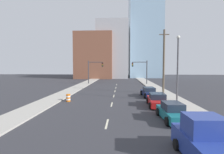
{
  "coord_description": "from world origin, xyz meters",
  "views": [
    {
      "loc": [
        1.12,
        1.85,
        4.58
      ],
      "look_at": [
        -0.92,
        40.89,
        2.2
      ],
      "focal_mm": 28.0,
      "sensor_mm": 36.0,
      "label": 1
    }
  ],
  "objects": [
    {
      "name": "sidewalk_left",
      "position": [
        -8.26,
        49.89,
        0.07
      ],
      "size": [
        3.03,
        99.77,
        0.15
      ],
      "color": "#ADA89E",
      "rests_on": "ground"
    },
    {
      "name": "traffic_signal_right",
      "position": [
        6.57,
        46.63,
        3.91
      ],
      "size": [
        3.94,
        0.35,
        6.07
      ],
      "color": "#38383D",
      "rests_on": "ground"
    },
    {
      "name": "sedan_teal",
      "position": [
        5.49,
        16.69,
        0.7
      ],
      "size": [
        2.14,
        4.53,
        1.53
      ],
      "rotation": [
        0.0,
        0.0,
        0.05
      ],
      "color": "#196B75",
      "rests_on": "ground"
    },
    {
      "name": "traffic_barrel",
      "position": [
        -5.78,
        24.13,
        0.47
      ],
      "size": [
        0.56,
        0.56,
        0.95
      ],
      "color": "orange",
      "rests_on": "ground"
    },
    {
      "name": "pickup_truck_blue",
      "position": [
        5.24,
        9.86,
        0.86
      ],
      "size": [
        2.41,
        5.52,
        2.16
      ],
      "rotation": [
        0.0,
        0.0,
        0.03
      ],
      "color": "navy",
      "rests_on": "ground"
    },
    {
      "name": "sedan_navy",
      "position": [
        5.35,
        28.34,
        0.66
      ],
      "size": [
        2.24,
        4.86,
        1.43
      ],
      "rotation": [
        0.0,
        0.0,
        0.06
      ],
      "color": "#141E47",
      "rests_on": "ground"
    },
    {
      "name": "street_lamp",
      "position": [
        8.36,
        24.66,
        4.92
      ],
      "size": [
        0.44,
        0.44,
        8.51
      ],
      "color": "#4C4C51",
      "rests_on": "ground"
    },
    {
      "name": "lane_stripe_at_16m",
      "position": [
        0.0,
        15.5,
        0.0
      ],
      "size": [
        0.16,
        2.4,
        0.01
      ],
      "primitive_type": "cube",
      "color": "beige",
      "rests_on": "ground"
    },
    {
      "name": "lane_stripe_at_34m",
      "position": [
        0.0,
        33.74,
        0.0
      ],
      "size": [
        0.16,
        2.4,
        0.01
      ],
      "primitive_type": "cube",
      "color": "beige",
      "rests_on": "ground"
    },
    {
      "name": "lane_stripe_at_29m",
      "position": [
        0.0,
        28.61,
        0.0
      ],
      "size": [
        0.16,
        2.4,
        0.01
      ],
      "primitive_type": "cube",
      "color": "beige",
      "rests_on": "ground"
    },
    {
      "name": "lane_stripe_at_46m",
      "position": [
        0.0,
        45.56,
        0.0
      ],
      "size": [
        0.16,
        2.4,
        0.01
      ],
      "primitive_type": "cube",
      "color": "beige",
      "rests_on": "ground"
    },
    {
      "name": "traffic_signal_left",
      "position": [
        -6.22,
        46.63,
        3.91
      ],
      "size": [
        3.94,
        0.35,
        6.07
      ],
      "color": "#38383D",
      "rests_on": "ground"
    },
    {
      "name": "utility_pole_right_mid",
      "position": [
        8.14,
        31.07,
        5.42
      ],
      "size": [
        1.6,
        0.32,
        10.58
      ],
      "color": "brown",
      "rests_on": "ground"
    },
    {
      "name": "sidewalk_right",
      "position": [
        8.26,
        49.89,
        0.07
      ],
      "size": [
        3.03,
        99.77,
        0.15
      ],
      "color": "#ADA89E",
      "rests_on": "ground"
    },
    {
      "name": "lane_stripe_at_39m",
      "position": [
        0.0,
        38.99,
        0.0
      ],
      "size": [
        0.16,
        2.4,
        0.01
      ],
      "primitive_type": "cube",
      "color": "beige",
      "rests_on": "ground"
    },
    {
      "name": "building_office_center",
      "position": [
        -2.32,
        75.72,
        11.03
      ],
      "size": [
        12.0,
        20.0,
        22.05
      ],
      "color": "#A8A8AD",
      "rests_on": "ground"
    },
    {
      "name": "sedan_red",
      "position": [
        5.31,
        22.02,
        0.68
      ],
      "size": [
        2.36,
        4.84,
        1.49
      ],
      "rotation": [
        0.0,
        0.0,
        -0.05
      ],
      "color": "red",
      "rests_on": "ground"
    },
    {
      "name": "building_glass_right",
      "position": [
        11.08,
        79.72,
        19.08
      ],
      "size": [
        13.0,
        20.0,
        38.16
      ],
      "color": "#8CADC6",
      "rests_on": "ground"
    },
    {
      "name": "building_brick_left",
      "position": [
        -9.15,
        71.72,
        8.62
      ],
      "size": [
        14.0,
        16.0,
        17.24
      ],
      "color": "brown",
      "rests_on": "ground"
    },
    {
      "name": "lane_stripe_at_23m",
      "position": [
        0.0,
        22.6,
        0.0
      ],
      "size": [
        0.16,
        2.4,
        0.01
      ],
      "primitive_type": "cube",
      "color": "beige",
      "rests_on": "ground"
    }
  ]
}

